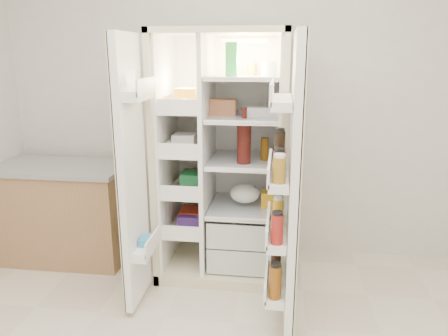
# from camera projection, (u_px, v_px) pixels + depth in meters

# --- Properties ---
(wall_back) EXTENTS (4.00, 0.02, 2.70)m
(wall_back) POSITION_uv_depth(u_px,v_px,m) (250.00, 91.00, 3.37)
(wall_back) COLOR silver
(wall_back) RESTS_ON floor
(refrigerator) EXTENTS (0.92, 0.70, 1.80)m
(refrigerator) POSITION_uv_depth(u_px,v_px,m) (226.00, 175.00, 3.22)
(refrigerator) COLOR beige
(refrigerator) RESTS_ON floor
(freezer_door) EXTENTS (0.15, 0.40, 1.72)m
(freezer_door) POSITION_uv_depth(u_px,v_px,m) (133.00, 176.00, 2.66)
(freezer_door) COLOR white
(freezer_door) RESTS_ON floor
(fridge_door) EXTENTS (0.17, 0.58, 1.72)m
(fridge_door) POSITION_uv_depth(u_px,v_px,m) (290.00, 191.00, 2.46)
(fridge_door) COLOR white
(fridge_door) RESTS_ON floor
(kitchen_counter) EXTENTS (1.08, 0.58, 0.78)m
(kitchen_counter) POSITION_uv_depth(u_px,v_px,m) (62.00, 211.00, 3.45)
(kitchen_counter) COLOR #996D4C
(kitchen_counter) RESTS_ON floor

